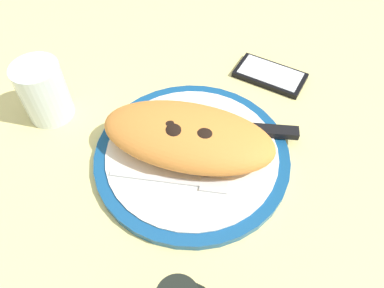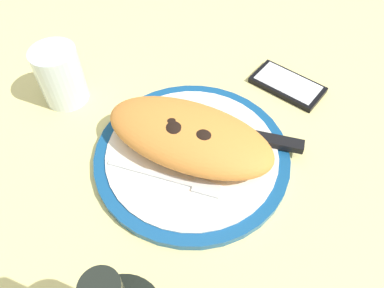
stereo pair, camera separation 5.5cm
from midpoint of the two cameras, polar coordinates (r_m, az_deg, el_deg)
name	(u,v)px [view 1 (the left image)]	position (r cm, az deg, el deg)	size (l,w,h in cm)	color
ground_plane	(192,163)	(59.46, -2.66, -3.17)	(150.00, 150.00, 3.00)	#E5D684
plate	(192,155)	(57.60, -2.75, -1.90)	(30.30, 30.30, 1.60)	navy
calzone	(188,136)	(55.25, -3.51, 1.07)	(27.37, 15.11, 5.70)	orange
fork	(180,181)	(53.84, -4.89, -5.97)	(17.29, 4.86, 0.40)	silver
knife	(248,130)	(59.29, 6.02, 2.01)	(23.04, 7.33, 1.20)	silver
smartphone	(270,75)	(71.27, 9.76, 10.33)	(13.72, 8.81, 1.16)	black
water_glass	(45,94)	(66.61, -24.01, 6.90)	(7.60, 7.60, 10.21)	silver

